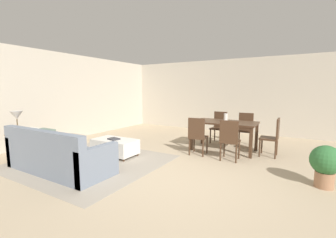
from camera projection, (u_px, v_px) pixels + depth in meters
The scene contains 17 objects.
ground_plane at pixel (175, 177), 4.10m from camera, with size 10.80×10.80×0.00m, color tan.
wall_back at pixel (240, 96), 8.20m from camera, with size 9.00×0.12×2.70m, color #BCB2A0.
wall_left at pixel (49, 98), 6.60m from camera, with size 0.12×11.00×2.70m, color #BCB2A0.
area_rug at pixel (91, 162), 4.93m from camera, with size 3.00×2.80×0.01m, color gray.
couch at pixel (58, 156), 4.35m from camera, with size 2.27×0.87×0.86m.
ottoman_table at pixel (115, 146), 5.39m from camera, with size 1.06×0.60×0.40m.
side_table at pixel (19, 140), 5.06m from camera, with size 0.40×0.40×0.58m.
table_lamp at pixel (17, 116), 4.99m from camera, with size 0.26×0.26×0.53m.
dining_table at pixel (224, 125), 5.83m from camera, with size 1.62×0.90×0.76m.
dining_chair_near_left at pixel (197, 134), 5.38m from camera, with size 0.43×0.43×0.92m.
dining_chair_near_right at pixel (230, 138), 4.94m from camera, with size 0.42×0.42×0.92m.
dining_chair_far_left at pixel (219, 125), 6.75m from camera, with size 0.42×0.42×0.92m.
dining_chair_far_right at pixel (245, 127), 6.39m from camera, with size 0.42×0.42×0.92m.
dining_chair_head_east at pixel (273, 135), 5.27m from camera, with size 0.40×0.40×0.92m.
vase_centerpiece at pixel (226, 118), 5.78m from camera, with size 0.10×0.10×0.21m, color silver.
book_on_ottoman at pixel (114, 139), 5.33m from camera, with size 0.26×0.20×0.03m, color #333338.
potted_plant at pixel (326, 163), 3.60m from camera, with size 0.47×0.47×0.69m.
Camera 1 is at (1.86, -3.46, 1.58)m, focal length 23.96 mm.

